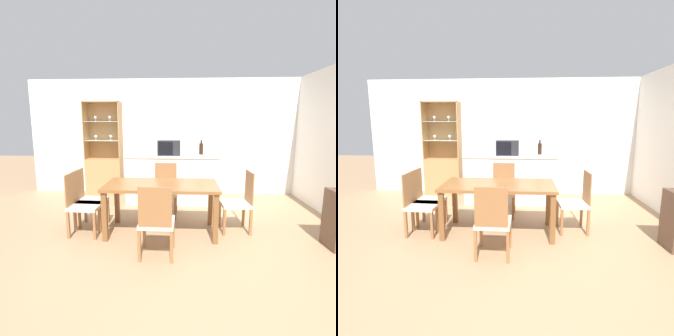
# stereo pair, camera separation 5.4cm
# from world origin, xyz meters

# --- Properties ---
(ground_plane) EXTENTS (18.00, 18.00, 0.00)m
(ground_plane) POSITION_xyz_m (0.00, 0.00, 0.00)
(ground_plane) COLOR #A37F5B
(wall_back) EXTENTS (6.80, 0.06, 2.55)m
(wall_back) POSITION_xyz_m (0.00, 2.63, 1.27)
(wall_back) COLOR white
(wall_back) RESTS_ON ground_plane
(kitchen_counter) EXTENTS (1.84, 0.65, 0.96)m
(kitchen_counter) POSITION_xyz_m (-0.12, 1.89, 0.48)
(kitchen_counter) COLOR silver
(kitchen_counter) RESTS_ON ground_plane
(display_cabinet) EXTENTS (0.79, 0.37, 2.05)m
(display_cabinet) POSITION_xyz_m (-1.68, 2.43, 0.58)
(display_cabinet) COLOR tan
(display_cabinet) RESTS_ON ground_plane
(dining_table) EXTENTS (1.62, 0.80, 0.73)m
(dining_table) POSITION_xyz_m (-0.22, 0.37, 0.64)
(dining_table) COLOR brown
(dining_table) RESTS_ON ground_plane
(dining_chair_side_right_far) EXTENTS (0.43, 0.43, 0.90)m
(dining_chair_side_right_far) POSITION_xyz_m (0.91, 0.49, 0.44)
(dining_chair_side_right_far) COLOR beige
(dining_chair_side_right_far) RESTS_ON ground_plane
(dining_chair_side_left_near) EXTENTS (0.43, 0.43, 0.90)m
(dining_chair_side_left_near) POSITION_xyz_m (-1.36, 0.25, 0.44)
(dining_chair_side_left_near) COLOR beige
(dining_chair_side_left_near) RESTS_ON ground_plane
(dining_chair_head_far) EXTENTS (0.42, 0.42, 0.90)m
(dining_chair_head_far) POSITION_xyz_m (-0.22, 1.09, 0.44)
(dining_chair_head_far) COLOR beige
(dining_chair_head_far) RESTS_ON ground_plane
(dining_chair_head_near) EXTENTS (0.42, 0.42, 0.90)m
(dining_chair_head_near) POSITION_xyz_m (-0.22, -0.36, 0.44)
(dining_chair_head_near) COLOR beige
(dining_chair_head_near) RESTS_ON ground_plane
(dining_chair_side_left_far) EXTENTS (0.43, 0.43, 0.90)m
(dining_chair_side_left_far) POSITION_xyz_m (-1.36, 0.49, 0.44)
(dining_chair_side_left_far) COLOR beige
(dining_chair_side_left_far) RESTS_ON ground_plane
(microwave) EXTENTS (0.45, 0.35, 0.30)m
(microwave) POSITION_xyz_m (-0.19, 1.90, 1.11)
(microwave) COLOR #232328
(microwave) RESTS_ON kitchen_counter
(wine_bottle) EXTENTS (0.08, 0.08, 0.30)m
(wine_bottle) POSITION_xyz_m (0.45, 2.04, 1.08)
(wine_bottle) COLOR black
(wine_bottle) RESTS_ON kitchen_counter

